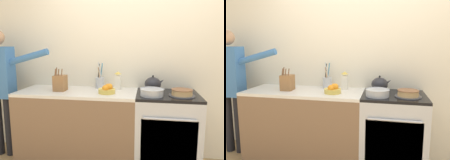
{
  "view_description": "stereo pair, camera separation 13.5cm",
  "coord_description": "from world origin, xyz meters",
  "views": [
    {
      "loc": [
        0.12,
        -2.21,
        1.48
      ],
      "look_at": [
        -0.28,
        0.28,
        1.07
      ],
      "focal_mm": 35.0,
      "sensor_mm": 36.0,
      "label": 1
    },
    {
      "loc": [
        0.26,
        -2.19,
        1.48
      ],
      "look_at": [
        -0.28,
        0.28,
        1.07
      ],
      "focal_mm": 35.0,
      "sensor_mm": 36.0,
      "label": 2
    }
  ],
  "objects": [
    {
      "name": "stove_range",
      "position": [
        0.36,
        0.31,
        0.46
      ],
      "size": [
        0.71,
        0.65,
        0.92
      ],
      "color": "#B7BABF",
      "rests_on": "ground_plane"
    },
    {
      "name": "counter_cabinet",
      "position": [
        -0.72,
        0.31,
        0.46
      ],
      "size": [
        1.45,
        0.62,
        0.92
      ],
      "color": "brown",
      "rests_on": "ground_plane"
    },
    {
      "name": "milk_carton",
      "position": [
        -0.24,
        0.47,
        1.03
      ],
      "size": [
        0.07,
        0.07,
        0.23
      ],
      "color": "white",
      "rests_on": "counter_cabinet"
    },
    {
      "name": "person_baker",
      "position": [
        -1.75,
        0.31,
        1.0
      ],
      "size": [
        0.94,
        0.2,
        1.66
      ],
      "rotation": [
        0.0,
        0.0,
        -0.1
      ],
      "color": "black",
      "rests_on": "ground_plane"
    },
    {
      "name": "fruit_bowl",
      "position": [
        -0.33,
        0.23,
        0.96
      ],
      "size": [
        0.2,
        0.2,
        0.11
      ],
      "color": "gold",
      "rests_on": "counter_cabinet"
    },
    {
      "name": "wall_back",
      "position": [
        0.0,
        0.64,
        1.3
      ],
      "size": [
        8.0,
        0.04,
        2.6
      ],
      "color": "silver",
      "rests_on": "ground_plane"
    },
    {
      "name": "knife_block",
      "position": [
        -0.93,
        0.28,
        1.01
      ],
      "size": [
        0.14,
        0.15,
        0.29
      ],
      "color": "olive",
      "rests_on": "counter_cabinet"
    },
    {
      "name": "mixing_bowl",
      "position": [
        0.18,
        0.19,
        0.96
      ],
      "size": [
        0.27,
        0.27,
        0.08
      ],
      "color": "#B7BABF",
      "rests_on": "stove_range"
    },
    {
      "name": "utensil_crock",
      "position": [
        -0.48,
        0.51,
        1.0
      ],
      "size": [
        0.12,
        0.12,
        0.34
      ],
      "color": "#B7BABF",
      "rests_on": "counter_cabinet"
    },
    {
      "name": "layer_cake",
      "position": [
        0.51,
        0.23,
        0.95
      ],
      "size": [
        0.28,
        0.28,
        0.08
      ],
      "color": "#4C4C51",
      "rests_on": "stove_range"
    },
    {
      "name": "tea_kettle",
      "position": [
        0.2,
        0.46,
        1.0
      ],
      "size": [
        0.24,
        0.2,
        0.19
      ],
      "color": "#232328",
      "rests_on": "stove_range"
    }
  ]
}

